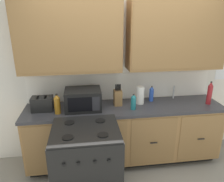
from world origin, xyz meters
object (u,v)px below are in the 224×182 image
at_px(bottle_teal, 133,102).
at_px(bottle_amber, 57,104).
at_px(toaster, 42,104).
at_px(microwave, 83,99).
at_px(knife_block, 118,97).
at_px(paper_towel_roll, 140,95).
at_px(stove_range, 87,164).
at_px(bottle_red, 210,93).
at_px(bottle_blue, 151,94).

distance_m(bottle_teal, bottle_amber, 1.01).
bearing_deg(toaster, microwave, -2.54).
distance_m(toaster, knife_block, 1.04).
bearing_deg(paper_towel_roll, toaster, -177.60).
xyz_separation_m(stove_range, bottle_red, (1.79, 0.56, 0.60)).
bearing_deg(bottle_blue, bottle_amber, -169.25).
height_order(toaster, paper_towel_roll, paper_towel_roll).
xyz_separation_m(toaster, bottle_blue, (1.56, 0.13, 0.02)).
distance_m(stove_range, bottle_red, 1.97).
bearing_deg(knife_block, bottle_blue, 8.52).
bearing_deg(bottle_teal, bottle_blue, 37.86).
distance_m(microwave, bottle_teal, 0.68).
relative_size(bottle_red, bottle_blue, 1.46).
bearing_deg(bottle_amber, knife_block, 12.15).
xyz_separation_m(stove_range, bottle_teal, (0.66, 0.52, 0.54)).
relative_size(knife_block, paper_towel_roll, 1.19).
height_order(microwave, bottle_red, bottle_red).
relative_size(paper_towel_roll, bottle_red, 0.77).
bearing_deg(bottle_blue, paper_towel_roll, -159.20).
bearing_deg(microwave, bottle_amber, -163.21).
bearing_deg(paper_towel_roll, bottle_amber, -171.02).
relative_size(stove_range, bottle_blue, 4.09).
xyz_separation_m(knife_block, bottle_blue, (0.52, 0.08, -0.00)).
bearing_deg(bottle_teal, toaster, 173.84).
bearing_deg(bottle_red, bottle_amber, -179.20).
xyz_separation_m(knife_block, paper_towel_roll, (0.33, 0.00, 0.01)).
bearing_deg(paper_towel_roll, bottle_red, -8.81).
height_order(bottle_teal, bottle_blue, bottle_blue).
xyz_separation_m(knife_block, bottle_red, (1.31, -0.15, 0.05)).
bearing_deg(bottle_red, paper_towel_roll, 171.19).
relative_size(paper_towel_roll, bottle_amber, 0.96).
bearing_deg(microwave, stove_range, -88.86).
relative_size(stove_range, toaster, 3.39).
distance_m(toaster, bottle_red, 2.35).
xyz_separation_m(paper_towel_roll, bottle_red, (0.98, -0.15, 0.03)).
bearing_deg(microwave, bottle_blue, 8.70).
bearing_deg(bottle_red, stove_range, -162.76).
bearing_deg(knife_block, bottle_red, -6.43).
bearing_deg(toaster, knife_block, 2.91).
xyz_separation_m(paper_towel_roll, bottle_amber, (-1.15, -0.18, 0.00)).
bearing_deg(toaster, bottle_amber, -30.67).
distance_m(bottle_red, bottle_amber, 2.14).
bearing_deg(bottle_red, bottle_teal, -178.14).
relative_size(toaster, bottle_amber, 1.03).
bearing_deg(stove_range, bottle_blue, 37.98).
distance_m(paper_towel_roll, bottle_teal, 0.24).
xyz_separation_m(stove_range, paper_towel_roll, (0.81, 0.71, 0.56)).
distance_m(stove_range, microwave, 0.85).
bearing_deg(knife_block, bottle_amber, -167.85).
bearing_deg(bottle_amber, microwave, 16.79).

